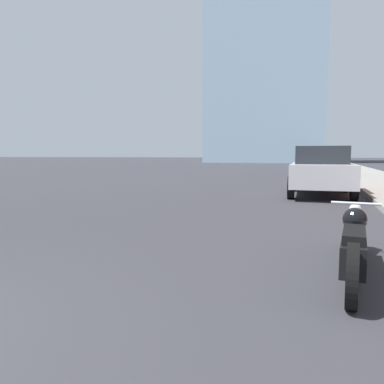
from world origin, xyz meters
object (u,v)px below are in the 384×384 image
(parked_car_red, at_px, (327,163))
(parked_car_green, at_px, (322,158))
(parked_car_blue, at_px, (322,159))
(motorcycle, at_px, (354,243))
(parked_car_silver, at_px, (321,170))
(parked_car_white, at_px, (322,160))

(parked_car_red, distance_m, parked_car_green, 35.81)
(parked_car_blue, bearing_deg, parked_car_red, -84.49)
(motorcycle, height_order, parked_car_silver, parked_car_silver)
(parked_car_silver, distance_m, parked_car_red, 11.46)
(motorcycle, relative_size, parked_car_green, 0.64)
(motorcycle, height_order, parked_car_red, parked_car_red)
(parked_car_red, height_order, parked_car_blue, parked_car_blue)
(parked_car_white, distance_m, parked_car_green, 23.49)
(parked_car_silver, bearing_deg, motorcycle, -89.64)
(parked_car_green, bearing_deg, parked_car_red, -86.86)
(parked_car_green, bearing_deg, motorcycle, -86.98)
(motorcycle, bearing_deg, parked_car_red, 94.91)
(parked_car_green, bearing_deg, parked_car_blue, -87.37)
(parked_car_red, bearing_deg, parked_car_blue, 87.89)
(parked_car_silver, bearing_deg, parked_car_green, 87.69)
(parked_car_blue, xyz_separation_m, parked_car_green, (0.03, 12.54, -0.01))
(parked_car_red, bearing_deg, parked_car_green, 87.62)
(parked_car_silver, relative_size, parked_car_blue, 1.10)
(parked_car_red, distance_m, parked_car_blue, 23.27)
(parked_car_red, bearing_deg, motorcycle, -92.73)
(parked_car_white, xyz_separation_m, parked_car_green, (0.05, 23.49, -0.06))
(parked_car_blue, bearing_deg, motorcycle, -84.78)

